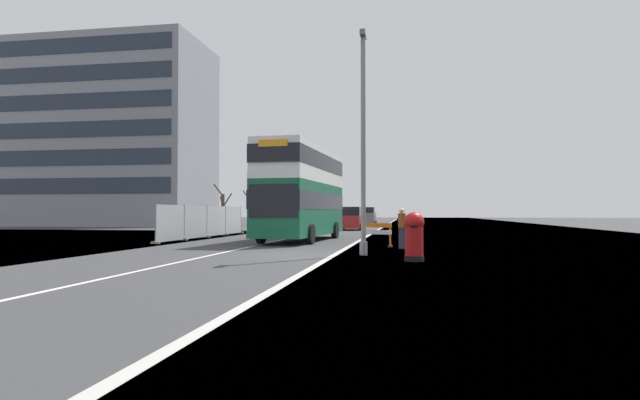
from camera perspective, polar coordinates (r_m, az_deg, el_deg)
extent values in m
cube|color=#38383A|center=(19.77, -3.10, -6.11)|extent=(140.00, 280.00, 0.10)
cube|color=gray|center=(20.60, 30.36, -5.67)|extent=(20.00, 280.00, 0.05)
cube|color=#B2AFA8|center=(19.48, 1.49, -6.05)|extent=(0.24, 196.00, 0.01)
cube|color=silver|center=(20.60, -11.07, -5.77)|extent=(0.16, 168.00, 0.01)
cube|color=#145638|center=(29.58, -1.94, -0.99)|extent=(3.23, 10.60, 2.85)
cube|color=silver|center=(29.64, -1.94, 2.15)|extent=(3.23, 10.60, 0.40)
cube|color=silver|center=(29.72, -1.93, 4.07)|extent=(3.20, 10.49, 1.60)
cube|color=black|center=(29.59, -1.94, -0.16)|extent=(3.26, 10.71, 0.91)
cube|color=black|center=(29.72, -1.93, 4.07)|extent=(3.25, 10.65, 0.88)
cube|color=black|center=(24.56, -5.14, -0.08)|extent=(2.38, 0.21, 1.57)
cube|color=orange|center=(24.77, -5.12, 6.18)|extent=(1.42, 0.15, 0.32)
cube|color=#145638|center=(29.60, -1.94, -3.39)|extent=(3.26, 10.71, 0.36)
cylinder|color=black|center=(26.90, -6.42, -3.66)|extent=(0.36, 1.02, 1.00)
cylinder|color=black|center=(26.14, -1.06, -3.74)|extent=(0.36, 1.02, 1.00)
cylinder|color=black|center=(32.72, -2.81, -3.25)|extent=(0.36, 1.02, 1.00)
cylinder|color=black|center=(32.10, 1.64, -3.29)|extent=(0.36, 1.02, 1.00)
cylinder|color=gray|center=(19.77, 4.71, 5.88)|extent=(0.18, 0.18, 8.15)
cube|color=slate|center=(20.72, 4.69, 17.47)|extent=(0.20, 0.70, 0.20)
cylinder|color=gray|center=(19.66, 4.73, -5.26)|extent=(0.29, 0.29, 0.50)
cylinder|color=black|center=(17.47, 10.18, -6.26)|extent=(0.64, 0.64, 0.18)
cylinder|color=#B71414|center=(17.43, 10.17, -4.18)|extent=(0.59, 0.59, 1.09)
sphere|color=#B71414|center=(17.41, 10.16, -2.38)|extent=(0.66, 0.66, 0.66)
cube|color=black|center=(17.10, 10.17, -2.87)|extent=(0.22, 0.03, 0.07)
cube|color=orange|center=(24.49, 6.17, -2.74)|extent=(1.39, 0.35, 0.20)
cube|color=white|center=(24.50, 6.17, -3.49)|extent=(1.39, 0.35, 0.20)
cube|color=orange|center=(24.67, 4.75, -3.89)|extent=(0.08, 0.08, 0.99)
cube|color=black|center=(24.70, 4.75, -4.94)|extent=(0.22, 0.46, 0.08)
cube|color=orange|center=(24.36, 7.61, -3.91)|extent=(0.08, 0.08, 0.99)
cube|color=black|center=(24.38, 7.62, -4.98)|extent=(0.22, 0.46, 0.08)
cube|color=#A8AAAD|center=(29.32, -15.90, -2.40)|extent=(0.04, 3.26, 1.94)
cube|color=#A8AAAD|center=(32.42, -13.31, -2.31)|extent=(0.04, 3.26, 1.94)
cube|color=#A8AAAD|center=(35.58, -11.17, -2.23)|extent=(0.04, 3.26, 1.94)
cube|color=#A8AAAD|center=(38.78, -9.39, -2.16)|extent=(0.04, 3.26, 1.94)
cylinder|color=#939699|center=(27.80, -17.42, -2.46)|extent=(0.06, 0.06, 2.04)
cube|color=gray|center=(27.84, -17.43, -4.44)|extent=(0.44, 0.20, 0.12)
cylinder|color=#939699|center=(30.87, -14.54, -2.36)|extent=(0.06, 0.06, 2.04)
cube|color=gray|center=(30.90, -14.55, -4.14)|extent=(0.44, 0.20, 0.12)
cylinder|color=#939699|center=(33.99, -12.19, -2.27)|extent=(0.06, 0.06, 2.04)
cube|color=gray|center=(34.02, -12.20, -3.89)|extent=(0.44, 0.20, 0.12)
cylinder|color=#939699|center=(37.17, -10.24, -2.20)|extent=(0.06, 0.06, 2.04)
cube|color=gray|center=(37.20, -10.25, -3.68)|extent=(0.44, 0.20, 0.12)
cylinder|color=#939699|center=(40.39, -8.60, -2.13)|extent=(0.06, 0.06, 2.04)
cube|color=gray|center=(40.41, -8.61, -3.49)|extent=(0.44, 0.20, 0.12)
cube|color=maroon|center=(47.27, 3.48, -2.37)|extent=(1.73, 4.33, 1.11)
cube|color=black|center=(47.26, 3.47, -1.23)|extent=(1.59, 2.38, 0.77)
cylinder|color=black|center=(48.53, 4.66, -2.86)|extent=(0.20, 0.60, 0.60)
cylinder|color=black|center=(48.71, 2.63, -2.85)|extent=(0.20, 0.60, 0.60)
cylinder|color=black|center=(45.85, 4.37, -2.95)|extent=(0.20, 0.60, 0.60)
cylinder|color=black|center=(46.05, 2.23, -2.94)|extent=(0.20, 0.60, 0.60)
cube|color=gray|center=(54.47, 3.59, -2.12)|extent=(1.81, 4.05, 1.32)
cube|color=black|center=(54.47, 3.59, -1.09)|extent=(1.66, 2.23, 0.64)
cylinder|color=black|center=(55.65, 4.65, -2.66)|extent=(0.20, 0.60, 0.60)
cylinder|color=black|center=(55.83, 2.80, -2.66)|extent=(0.20, 0.60, 0.60)
cylinder|color=black|center=(53.14, 4.42, -2.72)|extent=(0.20, 0.60, 0.60)
cylinder|color=black|center=(53.34, 2.48, -2.72)|extent=(0.20, 0.60, 0.60)
cube|color=slate|center=(61.52, 5.16, -2.02)|extent=(1.78, 4.25, 1.34)
cube|color=black|center=(61.52, 5.16, -1.09)|extent=(1.64, 2.34, 0.65)
cylinder|color=black|center=(62.78, 6.07, -2.50)|extent=(0.20, 0.60, 0.60)
cylinder|color=black|center=(62.92, 4.45, -2.50)|extent=(0.20, 0.60, 0.60)
cylinder|color=black|center=(60.15, 5.91, -2.56)|extent=(0.20, 0.60, 0.60)
cylinder|color=black|center=(60.30, 4.22, -2.56)|extent=(0.20, 0.60, 0.60)
cylinder|color=#4C3D2D|center=(63.95, -7.32, -1.34)|extent=(0.40, 0.40, 3.15)
cylinder|color=#4C3D2D|center=(63.79, -6.57, 0.28)|extent=(1.81, 0.30, 1.49)
cylinder|color=#4C3D2D|center=(64.58, -7.13, 0.67)|extent=(0.20, 1.37, 1.80)
cylinder|color=#4C3D2D|center=(64.11, -7.83, 0.31)|extent=(1.31, 0.25, 1.65)
cylinder|color=#4C3D2D|center=(63.31, -7.56, 0.18)|extent=(0.25, 1.52, 1.77)
cylinder|color=#4C3D2D|center=(62.11, -10.50, -1.07)|extent=(0.40, 0.40, 3.70)
cylinder|color=#4C3D2D|center=(61.78, -10.03, -0.03)|extent=(1.32, 0.46, 1.70)
cylinder|color=#4C3D2D|center=(62.98, -10.18, -0.27)|extent=(0.21, 1.94, 1.27)
cylinder|color=#4C3D2D|center=(62.37, -10.97, 1.07)|extent=(1.26, 0.21, 1.53)
cylinder|color=#4C3D2D|center=(61.50, -10.62, -0.11)|extent=(0.38, 1.41, 1.11)
cylinder|color=#2D3342|center=(23.27, 8.88, -4.10)|extent=(0.29, 0.29, 0.93)
cylinder|color=#99471E|center=(23.24, 8.87, -2.20)|extent=(0.34, 0.34, 0.61)
sphere|color=beige|center=(23.24, 8.87, -1.17)|extent=(0.22, 0.22, 0.22)
cube|color=gray|center=(68.89, -22.46, 6.43)|extent=(24.80, 12.20, 21.55)
cube|color=#232D3D|center=(63.24, -25.47, 1.40)|extent=(23.31, 0.08, 1.72)
cube|color=#232D3D|center=(63.45, -25.44, 4.18)|extent=(23.31, 0.08, 1.72)
cube|color=#232D3D|center=(63.81, -25.41, 6.93)|extent=(23.31, 0.08, 1.72)
cube|color=#232D3D|center=(64.32, -25.39, 9.65)|extent=(23.31, 0.08, 1.72)
cube|color=#232D3D|center=(64.97, -25.36, 12.32)|extent=(23.31, 0.08, 1.72)
cube|color=#232D3D|center=(65.76, -25.33, 14.93)|extent=(23.31, 0.08, 1.72)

